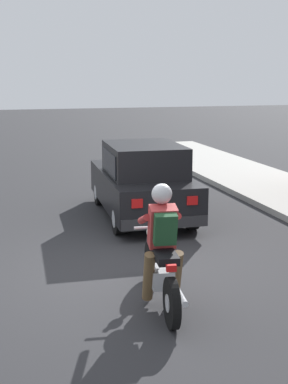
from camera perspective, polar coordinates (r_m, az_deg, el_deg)
The scene contains 3 objects.
ground_plane at distance 8.26m, azimuth -3.28°, elevation -8.54°, with size 80.00×80.00×0.00m, color #2B2B2D.
motorcycle_with_rider at distance 6.94m, azimuth 1.85°, elevation -6.73°, with size 0.62×2.02×1.62m.
car_hatchback at distance 11.18m, azimuth -0.20°, elevation 1.14°, with size 1.80×3.85×1.57m.
Camera 1 is at (-1.65, -7.54, 2.95)m, focal length 50.00 mm.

